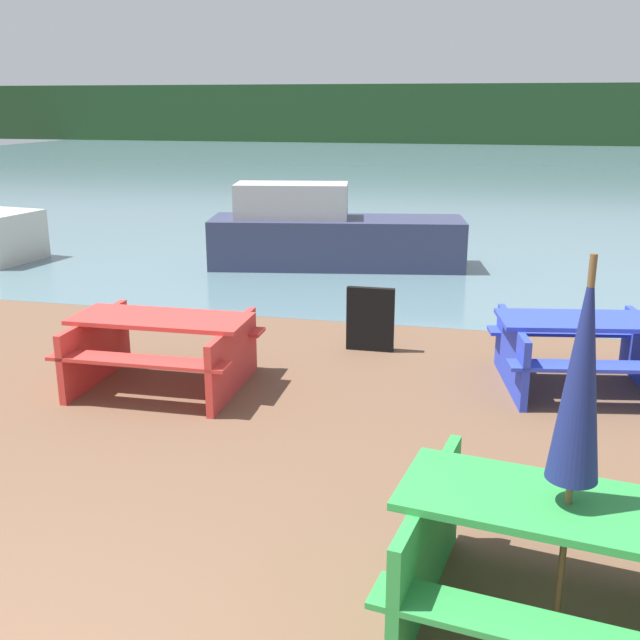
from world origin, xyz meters
TOP-DOWN VIEW (x-y plane):
  - water at (0.00, 32.25)m, footprint 60.00×50.00m
  - far_treeline at (0.00, 52.25)m, footprint 80.00×1.60m
  - picnic_table_green at (2.80, 1.60)m, footprint 1.93×1.64m
  - picnic_table_red at (-0.82, 4.57)m, footprint 1.78×1.40m
  - picnic_table_blue at (3.27, 5.47)m, footprint 1.85×1.64m
  - umbrella_navy at (2.80, 1.60)m, footprint 0.26×0.26m
  - boat at (-0.41, 10.61)m, footprint 4.51×1.94m
  - signboard at (1.04, 6.17)m, footprint 0.55×0.08m

SIDE VIEW (x-z plane):
  - water at x=0.00m, z-range 0.00..0.00m
  - signboard at x=1.04m, z-range 0.00..0.75m
  - picnic_table_blue at x=3.27m, z-range 0.07..0.80m
  - picnic_table_red at x=-0.82m, z-range 0.09..0.82m
  - picnic_table_green at x=2.80m, z-range 0.07..0.87m
  - boat at x=-0.41m, z-range -0.17..1.28m
  - umbrella_navy at x=2.80m, z-range 0.46..2.56m
  - far_treeline at x=0.00m, z-range 0.00..4.00m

